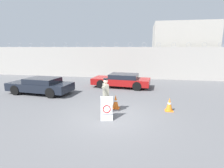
% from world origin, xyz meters
% --- Properties ---
extents(ground_plane, '(90.00, 90.00, 0.00)m').
position_xyz_m(ground_plane, '(0.00, 0.00, 0.00)').
color(ground_plane, '#5B5B5E').
extents(perimeter_wall, '(36.00, 0.30, 3.83)m').
position_xyz_m(perimeter_wall, '(-0.00, 11.15, 1.70)').
color(perimeter_wall, '#ADA8A0').
rests_on(perimeter_wall, ground_plane).
extents(building_block, '(6.76, 5.65, 6.12)m').
position_xyz_m(building_block, '(5.93, 15.10, 3.06)').
color(building_block, '#B2ADA3').
rests_on(building_block, ground_plane).
extents(barricade_sign, '(0.71, 0.90, 1.07)m').
position_xyz_m(barricade_sign, '(-0.17, -0.20, 0.53)').
color(barricade_sign, white).
rests_on(barricade_sign, ground_plane).
extents(security_guard, '(0.41, 0.69, 1.80)m').
position_xyz_m(security_guard, '(-0.37, 0.51, 1.01)').
color(security_guard, black).
rests_on(security_guard, ground_plane).
extents(traffic_cone_near, '(0.42, 0.42, 0.77)m').
position_xyz_m(traffic_cone_near, '(0.03, 1.25, 0.38)').
color(traffic_cone_near, orange).
rests_on(traffic_cone_near, ground_plane).
extents(traffic_cone_mid, '(0.42, 0.42, 0.73)m').
position_xyz_m(traffic_cone_mid, '(2.90, 1.37, 0.36)').
color(traffic_cone_mid, orange).
rests_on(traffic_cone_mid, ground_plane).
extents(parked_car_front_coupe, '(4.80, 2.31, 1.17)m').
position_xyz_m(parked_car_front_coupe, '(-5.88, 3.46, 0.61)').
color(parked_car_front_coupe, black).
rests_on(parked_car_front_coupe, ground_plane).
extents(parked_car_rear_sedan, '(4.96, 2.39, 1.14)m').
position_xyz_m(parked_car_rear_sedan, '(-0.32, 6.60, 0.60)').
color(parked_car_rear_sedan, black).
rests_on(parked_car_rear_sedan, ground_plane).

